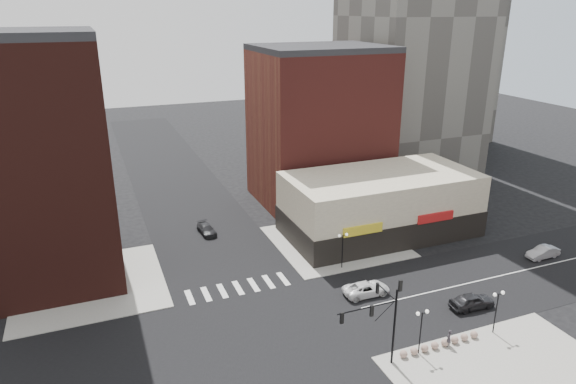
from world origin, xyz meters
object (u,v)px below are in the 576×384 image
dark_sedan_east (472,301)px  silver_sedan (543,252)px  street_lamp_ne (343,242)px  dark_sedan_north (207,229)px  traffic_signal (383,312)px  pedestrian (449,338)px  street_lamp_se_a (422,321)px  white_suv (366,289)px  street_lamp_se_b (498,302)px

dark_sedan_east → silver_sedan: 16.07m
street_lamp_ne → dark_sedan_north: (-11.97, 14.92, -2.68)m
traffic_signal → pedestrian: size_ratio=4.75×
street_lamp_se_a → dark_sedan_east: 10.25m
traffic_signal → white_suv: size_ratio=1.60×
street_lamp_se_b → silver_sedan: (16.14, 9.61, -2.61)m
street_lamp_ne → street_lamp_se_b: bearing=-66.4°
dark_sedan_east → dark_sedan_north: 33.47m
traffic_signal → street_lamp_ne: traffic_signal is taller
white_suv → dark_sedan_north: size_ratio=1.16×
traffic_signal → street_lamp_ne: (4.76, 15.83, -1.67)m
white_suv → traffic_signal: bearing=157.0°
traffic_signal → street_lamp_se_a: (3.76, -0.17, -1.67)m
street_lamp_se_a → dark_sedan_north: (-10.97, 30.92, -2.68)m
street_lamp_ne → pedestrian: street_lamp_ne is taller
street_lamp_se_a → pedestrian: size_ratio=2.54×
dark_sedan_east → silver_sedan: size_ratio=1.09×
traffic_signal → dark_sedan_east: traffic_signal is taller
street_lamp_se_a → white_suv: size_ratio=0.86×
traffic_signal → street_lamp_se_a: size_ratio=1.87×
street_lamp_ne → pedestrian: (1.94, -16.15, -2.35)m
street_lamp_se_b → dark_sedan_north: 36.37m
white_suv → dark_sedan_east: size_ratio=1.08×
street_lamp_ne → dark_sedan_north: bearing=128.7°
street_lamp_se_a → street_lamp_se_b: size_ratio=1.00×
white_suv → silver_sedan: 23.41m
street_lamp_se_a → silver_sedan: bearing=21.7°
silver_sedan → pedestrian: 23.34m
traffic_signal → dark_sedan_north: size_ratio=1.86×
dark_sedan_east → silver_sedan: (15.09, 5.52, -0.09)m
traffic_signal → silver_sedan: traffic_signal is taller
traffic_signal → pedestrian: 7.82m
traffic_signal → street_lamp_se_b: (11.76, -0.17, -1.67)m
white_suv → street_lamp_ne: bearing=-1.2°
street_lamp_se_b → street_lamp_ne: 17.46m
traffic_signal → silver_sedan: (27.90, 9.44, -4.28)m
white_suv → silver_sedan: bearing=-89.8°
street_lamp_ne → dark_sedan_east: street_lamp_ne is taller
street_lamp_se_a → street_lamp_se_b: (8.00, 0.00, 0.00)m
silver_sedan → dark_sedan_north: size_ratio=0.99×
silver_sedan → traffic_signal: bearing=-72.7°
white_suv → pedestrian: pedestrian is taller
traffic_signal → pedestrian: bearing=-2.7°
silver_sedan → white_suv: bearing=-92.6°
dark_sedan_east → dark_sedan_north: size_ratio=1.08×
traffic_signal → street_lamp_se_b: traffic_signal is taller
white_suv → silver_sedan: silver_sedan is taller
street_lamp_se_a → dark_sedan_east: (9.05, 4.09, -2.52)m
street_lamp_se_a → pedestrian: street_lamp_se_a is taller
pedestrian → street_lamp_ne: bearing=-107.6°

